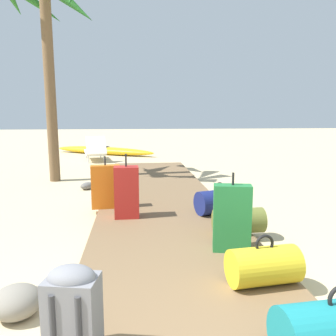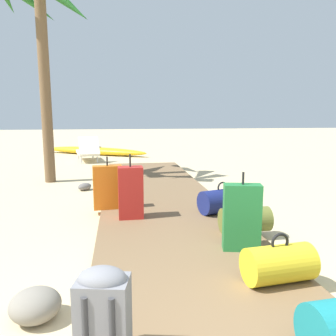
{
  "view_description": "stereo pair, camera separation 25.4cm",
  "coord_description": "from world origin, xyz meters",
  "px_view_note": "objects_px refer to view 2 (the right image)",
  "views": [
    {
      "loc": [
        -0.42,
        -0.99,
        1.48
      ],
      "look_at": [
        0.17,
        4.85,
        0.55
      ],
      "focal_mm": 36.47,
      "sensor_mm": 36.0,
      "label": 1
    },
    {
      "loc": [
        -0.68,
        -0.96,
        1.48
      ],
      "look_at": [
        0.17,
        4.85,
        0.55
      ],
      "focal_mm": 36.47,
      "sensor_mm": 36.0,
      "label": 2
    }
  ],
  "objects_px": {
    "duffel_bag_olive": "(245,220)",
    "kayak": "(95,151)",
    "duffel_bag_navy": "(222,201)",
    "suitcase_orange": "(108,187)",
    "palm_tree_far_left": "(38,5)",
    "lounge_chair": "(88,151)",
    "suitcase_red": "(131,192)",
    "duffel_bag_yellow": "(279,264)",
    "backpack_grey": "(103,312)",
    "suitcase_green": "(242,217)"
  },
  "relations": [
    {
      "from": "lounge_chair",
      "to": "kayak",
      "type": "relative_size",
      "value": 0.41
    },
    {
      "from": "duffel_bag_navy",
      "to": "suitcase_green",
      "type": "xyz_separation_m",
      "value": [
        -0.21,
        -1.33,
        0.18
      ]
    },
    {
      "from": "suitcase_red",
      "to": "suitcase_orange",
      "type": "xyz_separation_m",
      "value": [
        -0.32,
        0.52,
        -0.03
      ]
    },
    {
      "from": "kayak",
      "to": "lounge_chair",
      "type": "bearing_deg",
      "value": -93.19
    },
    {
      "from": "suitcase_green",
      "to": "duffel_bag_olive",
      "type": "bearing_deg",
      "value": 64.95
    },
    {
      "from": "duffel_bag_olive",
      "to": "kayak",
      "type": "xyz_separation_m",
      "value": [
        -2.35,
        9.03,
        -0.09
      ]
    },
    {
      "from": "duffel_bag_olive",
      "to": "duffel_bag_navy",
      "type": "bearing_deg",
      "value": 92.05
    },
    {
      "from": "suitcase_orange",
      "to": "suitcase_green",
      "type": "bearing_deg",
      "value": -51.68
    },
    {
      "from": "backpack_grey",
      "to": "suitcase_orange",
      "type": "bearing_deg",
      "value": 91.16
    },
    {
      "from": "duffel_bag_yellow",
      "to": "palm_tree_far_left",
      "type": "distance_m",
      "value": 6.86
    },
    {
      "from": "palm_tree_far_left",
      "to": "kayak",
      "type": "bearing_deg",
      "value": 82.11
    },
    {
      "from": "duffel_bag_olive",
      "to": "lounge_chair",
      "type": "xyz_separation_m",
      "value": [
        -2.45,
        7.24,
        0.1
      ]
    },
    {
      "from": "lounge_chair",
      "to": "kayak",
      "type": "height_order",
      "value": "lounge_chair"
    },
    {
      "from": "suitcase_red",
      "to": "suitcase_orange",
      "type": "height_order",
      "value": "suitcase_red"
    },
    {
      "from": "duffel_bag_navy",
      "to": "backpack_grey",
      "type": "distance_m",
      "value": 3.19
    },
    {
      "from": "palm_tree_far_left",
      "to": "lounge_chair",
      "type": "relative_size",
      "value": 2.87
    },
    {
      "from": "duffel_bag_navy",
      "to": "lounge_chair",
      "type": "bearing_deg",
      "value": 110.71
    },
    {
      "from": "backpack_grey",
      "to": "lounge_chair",
      "type": "distance_m",
      "value": 9.23
    },
    {
      "from": "suitcase_orange",
      "to": "lounge_chair",
      "type": "bearing_deg",
      "value": 97.65
    },
    {
      "from": "suitcase_red",
      "to": "duffel_bag_navy",
      "type": "bearing_deg",
      "value": 2.64
    },
    {
      "from": "suitcase_orange",
      "to": "duffel_bag_yellow",
      "type": "xyz_separation_m",
      "value": [
        1.48,
        -2.51,
        -0.16
      ]
    },
    {
      "from": "suitcase_red",
      "to": "backpack_grey",
      "type": "distance_m",
      "value": 2.74
    },
    {
      "from": "suitcase_red",
      "to": "suitcase_green",
      "type": "height_order",
      "value": "suitcase_red"
    },
    {
      "from": "suitcase_orange",
      "to": "kayak",
      "type": "distance_m",
      "value": 7.77
    },
    {
      "from": "lounge_chair",
      "to": "kayak",
      "type": "xyz_separation_m",
      "value": [
        0.1,
        1.79,
        -0.19
      ]
    },
    {
      "from": "suitcase_orange",
      "to": "duffel_bag_olive",
      "type": "bearing_deg",
      "value": -37.96
    },
    {
      "from": "duffel_bag_yellow",
      "to": "kayak",
      "type": "bearing_deg",
      "value": 102.0
    },
    {
      "from": "duffel_bag_navy",
      "to": "duffel_bag_yellow",
      "type": "height_order",
      "value": "duffel_bag_navy"
    },
    {
      "from": "suitcase_red",
      "to": "duffel_bag_yellow",
      "type": "height_order",
      "value": "suitcase_red"
    },
    {
      "from": "duffel_bag_navy",
      "to": "palm_tree_far_left",
      "type": "distance_m",
      "value": 5.55
    },
    {
      "from": "suitcase_green",
      "to": "lounge_chair",
      "type": "distance_m",
      "value": 8.05
    },
    {
      "from": "backpack_grey",
      "to": "suitcase_orange",
      "type": "relative_size",
      "value": 0.72
    },
    {
      "from": "suitcase_red",
      "to": "suitcase_orange",
      "type": "distance_m",
      "value": 0.61
    },
    {
      "from": "duffel_bag_navy",
      "to": "kayak",
      "type": "height_order",
      "value": "duffel_bag_navy"
    },
    {
      "from": "duffel_bag_yellow",
      "to": "lounge_chair",
      "type": "height_order",
      "value": "lounge_chair"
    },
    {
      "from": "suitcase_orange",
      "to": "duffel_bag_olive",
      "type": "distance_m",
      "value": 2.1
    },
    {
      "from": "suitcase_red",
      "to": "duffel_bag_olive",
      "type": "relative_size",
      "value": 1.46
    },
    {
      "from": "suitcase_red",
      "to": "suitcase_green",
      "type": "relative_size",
      "value": 1.07
    },
    {
      "from": "suitcase_green",
      "to": "palm_tree_far_left",
      "type": "height_order",
      "value": "palm_tree_far_left"
    },
    {
      "from": "suitcase_green",
      "to": "lounge_chair",
      "type": "xyz_separation_m",
      "value": [
        -2.22,
        7.74,
        -0.1
      ]
    },
    {
      "from": "suitcase_green",
      "to": "duffel_bag_olive",
      "type": "distance_m",
      "value": 0.59
    },
    {
      "from": "palm_tree_far_left",
      "to": "suitcase_orange",
      "type": "bearing_deg",
      "value": -62.43
    },
    {
      "from": "duffel_bag_navy",
      "to": "suitcase_orange",
      "type": "distance_m",
      "value": 1.69
    },
    {
      "from": "palm_tree_far_left",
      "to": "backpack_grey",
      "type": "bearing_deg",
      "value": -76.11
    },
    {
      "from": "palm_tree_far_left",
      "to": "lounge_chair",
      "type": "height_order",
      "value": "palm_tree_far_left"
    },
    {
      "from": "palm_tree_far_left",
      "to": "kayak",
      "type": "height_order",
      "value": "palm_tree_far_left"
    },
    {
      "from": "palm_tree_far_left",
      "to": "lounge_chair",
      "type": "bearing_deg",
      "value": 79.58
    },
    {
      "from": "kayak",
      "to": "backpack_grey",
      "type": "bearing_deg",
      "value": -86.02
    },
    {
      "from": "duffel_bag_yellow",
      "to": "kayak",
      "type": "relative_size",
      "value": 0.15
    },
    {
      "from": "suitcase_red",
      "to": "duffel_bag_olive",
      "type": "height_order",
      "value": "suitcase_red"
    }
  ]
}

